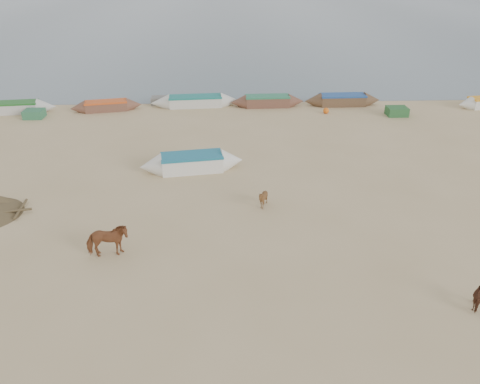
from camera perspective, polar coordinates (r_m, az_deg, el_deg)
name	(u,v)px	position (r m, az deg, el deg)	size (l,w,h in m)	color
ground	(244,259)	(18.98, 0.51, -8.22)	(140.00, 140.00, 0.00)	tan
sea	(223,15)	(98.07, -2.05, 20.73)	(160.00, 160.00, 0.00)	slate
cow_adult	(107,241)	(19.52, -15.87, -5.75)	(0.78, 1.71, 1.44)	brown
calf_front	(263,199)	(22.44, 2.81, -0.81)	(0.77, 0.87, 0.96)	brown
near_canoe	(192,163)	(26.45, -5.88, 3.59)	(5.79, 1.44, 0.95)	white
waterline_canoes	(229,102)	(37.69, -1.41, 10.87)	(59.00, 3.33, 0.88)	brown
beach_clutter	(271,108)	(36.77, 3.80, 10.20)	(42.94, 4.99, 0.64)	#316E48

